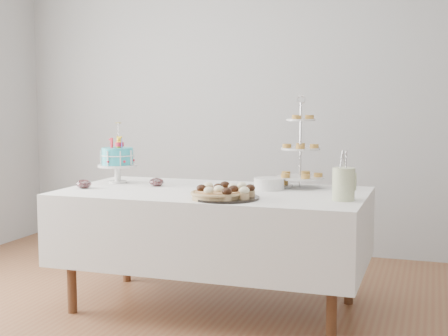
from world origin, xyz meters
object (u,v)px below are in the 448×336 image
(cupcake_tray, at_px, (226,191))
(pastry_plate, at_px, (273,184))
(pie, at_px, (218,194))
(jam_bowl_b, at_px, (157,182))
(plate_stack, at_px, (269,184))
(utensil_pitcher, at_px, (344,183))
(table, at_px, (213,226))
(birthday_cake, at_px, (118,167))
(tiered_stand, at_px, (300,149))
(jam_bowl_a, at_px, (84,184))

(cupcake_tray, xyz_separation_m, pastry_plate, (0.13, 0.61, -0.03))
(cupcake_tray, xyz_separation_m, pie, (-0.04, -0.03, -0.02))
(pie, xyz_separation_m, jam_bowl_b, (-0.58, 0.41, -0.00))
(plate_stack, distance_m, jam_bowl_b, 0.76)
(utensil_pitcher, bearing_deg, table, 168.58)
(table, height_order, cupcake_tray, cupcake_tray)
(birthday_cake, distance_m, cupcake_tray, 1.04)
(table, height_order, utensil_pitcher, utensil_pitcher)
(tiered_stand, height_order, jam_bowl_a, tiered_stand)
(birthday_cake, distance_m, jam_bowl_a, 0.33)
(pie, bearing_deg, utensil_pitcher, 15.55)
(cupcake_tray, bearing_deg, jam_bowl_b, 148.43)
(pastry_plate, bearing_deg, tiered_stand, 2.77)
(plate_stack, distance_m, utensil_pitcher, 0.60)
(utensil_pitcher, bearing_deg, pastry_plate, 137.66)
(pastry_plate, distance_m, jam_bowl_a, 1.25)
(cupcake_tray, height_order, jam_bowl_b, cupcake_tray)
(cupcake_tray, relative_size, pie, 1.24)
(cupcake_tray, height_order, tiered_stand, tiered_stand)
(cupcake_tray, relative_size, pastry_plate, 1.47)
(cupcake_tray, relative_size, utensil_pitcher, 1.37)
(pie, relative_size, tiered_stand, 0.52)
(tiered_stand, bearing_deg, pastry_plate, -177.23)
(tiered_stand, distance_m, jam_bowl_a, 1.44)
(pie, distance_m, utensil_pitcher, 0.73)
(jam_bowl_a, distance_m, jam_bowl_b, 0.48)
(pie, bearing_deg, plate_stack, 69.91)
(birthday_cake, distance_m, utensil_pitcher, 1.62)
(plate_stack, distance_m, pastry_plate, 0.15)
(birthday_cake, xyz_separation_m, pastry_plate, (1.07, 0.17, -0.10))
(cupcake_tray, xyz_separation_m, tiered_stand, (0.31, 0.62, 0.21))
(pie, bearing_deg, jam_bowl_b, 144.58)
(birthday_cake, xyz_separation_m, cupcake_tray, (0.94, -0.44, -0.07))
(tiered_stand, bearing_deg, cupcake_tray, -116.61)
(birthday_cake, height_order, pastry_plate, birthday_cake)
(utensil_pitcher, bearing_deg, tiered_stand, 125.06)
(cupcake_tray, distance_m, pastry_plate, 0.62)
(cupcake_tray, height_order, utensil_pitcher, utensil_pitcher)
(pastry_plate, bearing_deg, jam_bowl_b, -162.81)
(tiered_stand, height_order, pastry_plate, tiered_stand)
(table, xyz_separation_m, cupcake_tray, (0.18, -0.30, 0.27))
(pastry_plate, relative_size, jam_bowl_a, 2.69)
(cupcake_tray, bearing_deg, utensil_pitcher, 13.83)
(cupcake_tray, height_order, pastry_plate, cupcake_tray)
(pie, distance_m, jam_bowl_b, 0.71)
(pastry_plate, height_order, jam_bowl_a, jam_bowl_a)
(pie, xyz_separation_m, plate_stack, (0.18, 0.49, 0.01))
(birthday_cake, bearing_deg, pie, -20.98)
(pastry_plate, bearing_deg, utensil_pitcher, -40.19)
(table, xyz_separation_m, plate_stack, (0.32, 0.16, 0.26))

